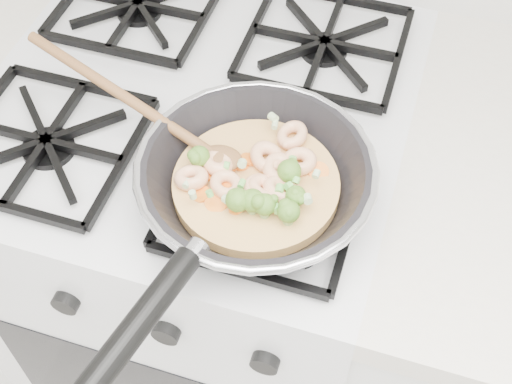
% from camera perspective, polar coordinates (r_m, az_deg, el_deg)
% --- Properties ---
extents(stove, '(0.60, 0.60, 0.92)m').
position_cam_1_polar(stove, '(1.34, -3.72, -5.75)').
color(stove, white).
rests_on(stove, ground).
extents(skillet, '(0.48, 0.45, 0.10)m').
position_cam_1_polar(skillet, '(0.82, -0.27, 0.88)').
color(skillet, black).
rests_on(skillet, stove).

